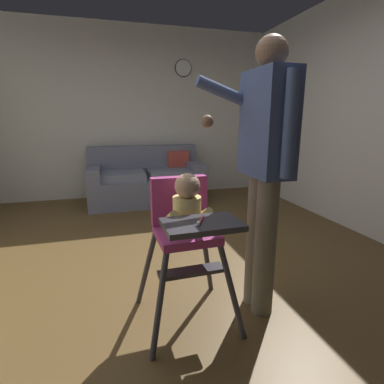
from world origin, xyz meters
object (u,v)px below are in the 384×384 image
at_px(toy_ball_second, 255,213).
at_px(adult_standing, 264,166).
at_px(high_chair, 186,221).
at_px(wall_clock, 183,68).
at_px(couch, 146,181).

bearing_deg(toy_ball_second, adult_standing, -116.97).
xyz_separation_m(adult_standing, toy_ball_second, (0.88, 1.73, -0.92)).
xyz_separation_m(high_chair, toy_ball_second, (1.39, 1.73, -0.60)).
relative_size(high_chair, wall_clock, 3.53).
height_order(couch, toy_ball_second, couch).
distance_m(couch, adult_standing, 3.07).
height_order(adult_standing, toy_ball_second, adult_standing).
relative_size(couch, high_chair, 1.77).
distance_m(high_chair, adult_standing, 0.60).
bearing_deg(toy_ball_second, couch, 135.26).
distance_m(high_chair, wall_clock, 3.82).
xyz_separation_m(high_chair, wall_clock, (0.87, 3.45, 1.41)).
relative_size(high_chair, adult_standing, 0.56).
bearing_deg(adult_standing, wall_clock, -95.47).
distance_m(couch, wall_clock, 1.96).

